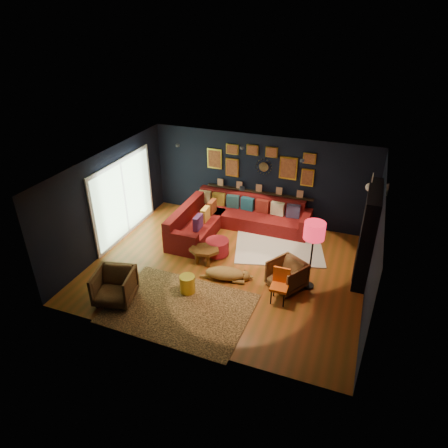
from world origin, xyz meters
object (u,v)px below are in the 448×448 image
(coffee_table, at_px, (204,251))
(armchair_right, at_px, (287,274))
(gold_stool, at_px, (187,284))
(floor_lamp, at_px, (314,234))
(armchair_left, at_px, (114,285))
(sectional, at_px, (229,220))
(pouf, at_px, (217,247))
(dog, at_px, (225,271))
(orange_chair, at_px, (280,283))

(coffee_table, bearing_deg, armchair_right, -6.43)
(gold_stool, xyz_separation_m, floor_lamp, (2.51, 1.17, 1.20))
(armchair_left, bearing_deg, sectional, 59.32)
(sectional, distance_m, armchair_left, 4.03)
(coffee_table, bearing_deg, sectional, 90.45)
(gold_stool, height_order, floor_lamp, floor_lamp)
(coffee_table, height_order, floor_lamp, floor_lamp)
(sectional, xyz_separation_m, armchair_left, (-1.24, -3.84, 0.09))
(pouf, height_order, dog, pouf)
(armchair_right, height_order, dog, armchair_right)
(floor_lamp, bearing_deg, coffee_table, 179.04)
(sectional, distance_m, armchair_right, 2.98)
(armchair_left, bearing_deg, armchair_right, 14.88)
(coffee_table, height_order, orange_chair, orange_chair)
(coffee_table, height_order, armchair_left, armchair_left)
(gold_stool, xyz_separation_m, dog, (0.62, 0.76, 0.00))
(coffee_table, bearing_deg, floor_lamp, -0.96)
(floor_lamp, bearing_deg, armchair_right, -157.20)
(pouf, relative_size, armchair_left, 0.72)
(armchair_left, bearing_deg, coffee_table, 45.41)
(orange_chair, bearing_deg, gold_stool, -167.80)
(pouf, xyz_separation_m, dog, (0.56, -0.93, -0.01))
(coffee_table, distance_m, pouf, 0.51)
(gold_stool, distance_m, orange_chair, 2.07)
(coffee_table, xyz_separation_m, armchair_left, (-1.25, -2.02, 0.07))
(gold_stool, relative_size, dog, 0.34)
(sectional, xyz_separation_m, gold_stool, (0.11, -3.03, -0.11))
(coffee_table, relative_size, gold_stool, 2.02)
(armchair_left, distance_m, dog, 2.53)
(armchair_right, height_order, gold_stool, armchair_right)
(pouf, distance_m, dog, 1.09)
(armchair_left, relative_size, gold_stool, 1.91)
(armchair_right, xyz_separation_m, gold_stool, (-2.04, -0.97, -0.15))
(pouf, height_order, armchair_left, armchair_left)
(floor_lamp, bearing_deg, sectional, 144.68)
(coffee_table, relative_size, pouf, 1.46)
(coffee_table, xyz_separation_m, floor_lamp, (2.61, -0.04, 1.07))
(floor_lamp, bearing_deg, gold_stool, -155.02)
(pouf, height_order, floor_lamp, floor_lamp)
(pouf, xyz_separation_m, armchair_left, (-1.41, -2.49, 0.19))
(coffee_table, height_order, dog, same)
(armchair_left, xyz_separation_m, gold_stool, (1.35, 0.81, -0.20))
(orange_chair, bearing_deg, armchair_right, 84.19)
(armchair_left, xyz_separation_m, orange_chair, (3.35, 1.28, 0.05))
(gold_stool, xyz_separation_m, orange_chair, (2.00, 0.47, 0.25))
(gold_stool, bearing_deg, orange_chair, 13.35)
(armchair_left, bearing_deg, pouf, 47.69)
(orange_chair, xyz_separation_m, dog, (-1.38, 0.28, -0.24))
(orange_chair, relative_size, dog, 0.62)
(orange_chair, xyz_separation_m, floor_lamp, (0.51, 0.69, 0.95))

